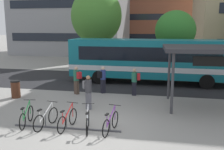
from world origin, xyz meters
The scene contains 18 objects.
ground centered at (0.00, 0.00, 0.00)m, with size 200.00×200.00×0.00m, color gray.
bus_lane_asphalt centered at (0.00, 9.06, 0.00)m, with size 80.00×7.20×0.01m, color #232326.
city_bus centered at (1.98, 9.06, 1.78)m, with size 12.05×2.68×3.20m.
bike_rack centered at (-1.05, -0.43, 0.10)m, with size 4.54×0.29×0.70m.
parked_bicycle_green_0 centered at (-2.84, -0.41, 0.38)m, with size 0.54×1.70×0.99m.
parked_bicycle_white_1 centered at (-1.93, -0.45, 0.38)m, with size 0.52×1.71×0.99m.
parked_bicycle_red_2 centered at (-1.01, -0.41, 0.38)m, with size 0.52×1.72×0.99m.
parked_bicycle_silver_3 centered at (-0.14, -0.42, 0.38)m, with size 0.60×1.68×0.99m.
parked_bicycle_purple_4 centered at (0.80, -0.39, 0.38)m, with size 0.52×1.71×0.99m.
transit_shelter centered at (5.50, 3.74, 2.95)m, with size 5.68×3.70×3.15m.
commuter_black_pack_0 centered at (-0.95, 5.43, 0.98)m, with size 0.58×0.59×1.70m.
commuter_grey_pack_1 centered at (-0.92, 2.24, 1.01)m, with size 0.59×0.58×1.75m.
commuter_red_pack_2 centered at (1.09, 5.31, 0.95)m, with size 0.54×0.37×1.66m.
commuter_red_pack_3 centered at (-2.46, 4.88, 1.00)m, with size 0.60×0.51×1.73m.
trash_bin centered at (-5.74, 3.42, 0.52)m, with size 0.55×0.55×1.03m.
street_tree_1 centered at (-4.12, 15.95, 5.17)m, with size 5.13×5.13×8.00m.
street_tree_2 centered at (3.65, 14.12, 3.76)m, with size 3.61×3.61×5.55m.
building_centre_block centered at (-0.45, 44.71, 7.26)m, with size 15.66×12.38×14.52m.
Camera 1 is at (2.79, -9.80, 4.16)m, focal length 41.12 mm.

